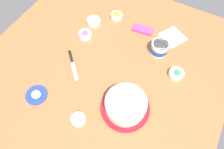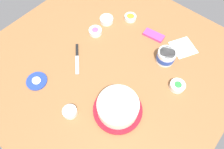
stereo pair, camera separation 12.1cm
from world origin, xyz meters
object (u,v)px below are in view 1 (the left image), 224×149
object	(u,v)px
sprinkle_bowl_yellow	(78,119)
paper_napkin	(173,37)
frosting_tub	(160,48)
candy_box_lower	(143,30)
sprinkle_bowl_orange	(116,16)
sprinkle_bowl_green	(176,74)
frosting_tub_lid	(36,95)
frosted_cake	(126,105)
sprinkle_bowl_blue	(94,22)
spreading_knife	(72,62)
sprinkle_bowl_rainbow	(85,35)

from	to	relation	value
sprinkle_bowl_yellow	paper_napkin	bearing A→B (deg)	-106.89
frosting_tub	candy_box_lower	distance (m)	0.21
sprinkle_bowl_orange	sprinkle_bowl_green	bearing A→B (deg)	154.89
frosting_tub_lid	sprinkle_bowl_green	bearing A→B (deg)	-142.13
frosted_cake	frosting_tub_lid	distance (m)	0.53
sprinkle_bowl_blue	candy_box_lower	size ratio (longest dim) A/B	0.68
spreading_knife	paper_napkin	xyz separation A→B (m)	(-0.50, -0.52, -0.00)
sprinkle_bowl_blue	candy_box_lower	bearing A→B (deg)	-162.01
candy_box_lower	sprinkle_bowl_rainbow	bearing A→B (deg)	28.94
frosting_tub	sprinkle_bowl_orange	distance (m)	0.42
frosting_tub_lid	paper_napkin	xyz separation A→B (m)	(-0.55, -0.81, -0.00)
sprinkle_bowl_yellow	sprinkle_bowl_rainbow	xyz separation A→B (m)	(0.29, -0.53, 0.00)
spreading_knife	paper_napkin	size ratio (longest dim) A/B	1.22
frosting_tub_lid	sprinkle_bowl_yellow	bearing A→B (deg)	178.99
frosting_tub_lid	sprinkle_bowl_green	size ratio (longest dim) A/B	1.40
frosted_cake	sprinkle_bowl_yellow	size ratio (longest dim) A/B	3.47
sprinkle_bowl_yellow	paper_napkin	xyz separation A→B (m)	(-0.25, -0.82, -0.02)
frosting_tub	spreading_knife	world-z (taller)	frosting_tub
frosting_tub_lid	sprinkle_bowl_blue	size ratio (longest dim) A/B	1.32
sprinkle_bowl_rainbow	paper_napkin	size ratio (longest dim) A/B	0.61
frosting_tub	sprinkle_bowl_green	distance (m)	0.21
paper_napkin	spreading_knife	bearing A→B (deg)	46.33
frosting_tub	paper_napkin	world-z (taller)	frosting_tub
frosted_cake	sprinkle_bowl_yellow	xyz separation A→B (m)	(0.19, 0.19, -0.04)
sprinkle_bowl_rainbow	candy_box_lower	distance (m)	0.41
frosting_tub_lid	spreading_knife	distance (m)	0.30
sprinkle_bowl_rainbow	candy_box_lower	size ratio (longest dim) A/B	0.63
sprinkle_bowl_orange	sprinkle_bowl_green	xyz separation A→B (m)	(-0.56, 0.26, 0.00)
sprinkle_bowl_green	frosted_cake	bearing A→B (deg)	62.55
sprinkle_bowl_yellow	candy_box_lower	bearing A→B (deg)	-92.74
sprinkle_bowl_blue	spreading_knife	bearing A→B (deg)	99.14
spreading_knife	candy_box_lower	bearing A→B (deg)	-121.06
frosting_tub	frosting_tub_lid	distance (m)	0.83
frosting_tub_lid	paper_napkin	bearing A→B (deg)	-124.20
sprinkle_bowl_blue	sprinkle_bowl_yellow	bearing A→B (deg)	114.91
spreading_knife	sprinkle_bowl_rainbow	xyz separation A→B (m)	(0.05, -0.23, 0.01)
frosting_tub_lid	frosted_cake	bearing A→B (deg)	-159.94
frosting_tub	candy_box_lower	size ratio (longest dim) A/B	0.82
frosted_cake	sprinkle_bowl_yellow	world-z (taller)	frosted_cake
sprinkle_bowl_yellow	candy_box_lower	world-z (taller)	sprinkle_bowl_yellow
sprinkle_bowl_blue	sprinkle_bowl_orange	bearing A→B (deg)	-131.09
sprinkle_bowl_orange	sprinkle_bowl_rainbow	distance (m)	0.29
frosting_tub_lid	sprinkle_bowl_orange	size ratio (longest dim) A/B	1.47
paper_napkin	candy_box_lower	bearing A→B (deg)	12.49
sprinkle_bowl_blue	sprinkle_bowl_green	size ratio (longest dim) A/B	1.06
frosting_tub_lid	spreading_knife	xyz separation A→B (m)	(-0.06, -0.29, -0.00)
paper_napkin	frosting_tub_lid	bearing A→B (deg)	55.80
spreading_knife	sprinkle_bowl_orange	xyz separation A→B (m)	(-0.06, -0.50, 0.01)
spreading_knife	frosting_tub_lid	bearing A→B (deg)	79.22
candy_box_lower	sprinkle_bowl_yellow	bearing A→B (deg)	79.64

